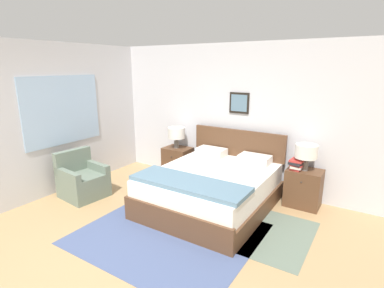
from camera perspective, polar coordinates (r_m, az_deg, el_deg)
The scene contains 16 objects.
ground_plane at distance 3.77m, azimuth -16.22°, elevation -21.75°, with size 16.00×16.00×0.00m, color tan.
wall_back at distance 5.61m, azimuth 6.93°, elevation 5.33°, with size 7.09×0.09×2.60m.
wall_left at distance 5.93m, azimuth -21.51°, elevation 4.96°, with size 0.08×5.45×2.60m.
area_rug_main at distance 4.24m, azimuth -4.49°, elevation -16.64°, with size 2.25×1.98×0.01m.
area_rug_bedside at distance 4.34m, azimuth 15.49°, elevation -16.37°, with size 0.92×1.32×0.01m.
bed at distance 4.82m, azimuth 3.70°, elevation -8.32°, with size 1.74×2.06×1.09m.
armchair at distance 5.55m, azimuth -20.18°, elevation -6.58°, with size 0.74×0.72×0.79m.
nightstand_near_window at distance 6.09m, azimuth -2.75°, elevation -3.49°, with size 0.54×0.43×0.61m.
nightstand_by_door at distance 5.17m, azimuth 20.44°, elevation -7.86°, with size 0.54×0.43×0.61m.
table_lamp_near_window at distance 5.93m, azimuth -2.99°, elevation 2.03°, with size 0.34×0.34×0.42m.
table_lamp_by_door at distance 4.96m, azimuth 20.93°, elevation -1.45°, with size 0.34×0.34×0.42m.
book_thick_bottom at distance 5.04m, azimuth 19.32°, elevation -4.40°, with size 0.18×0.25×0.03m.
book_hardcover_middle at distance 5.03m, azimuth 19.36°, elevation -4.03°, with size 0.17×0.26×0.04m.
book_novel_upper at distance 5.02m, azimuth 19.39°, elevation -3.69°, with size 0.20×0.23×0.03m.
book_slim_near_top at distance 5.01m, azimuth 19.42°, elevation -3.32°, with size 0.23×0.30×0.04m.
book_paperback_top at distance 5.00m, azimuth 19.46°, elevation -2.92°, with size 0.21×0.28×0.03m.
Camera 1 is at (2.38, -1.92, 2.21)m, focal length 28.00 mm.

